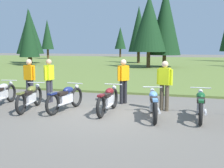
# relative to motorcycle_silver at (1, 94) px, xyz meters

# --- Properties ---
(ground_plane) EXTENTS (140.00, 140.00, 0.00)m
(ground_plane) POSITION_rel_motorcycle_silver_xyz_m (4.08, -0.23, -0.44)
(ground_plane) COLOR #605B54
(grass_moorland) EXTENTS (80.00, 44.00, 0.10)m
(grass_moorland) POSITION_rel_motorcycle_silver_xyz_m (4.08, 25.61, -0.39)
(grass_moorland) COLOR #5B7033
(grass_moorland) RESTS_ON ground
(forest_treeline) EXTENTS (45.82, 27.96, 8.34)m
(forest_treeline) POSITION_rel_motorcycle_silver_xyz_m (8.79, 25.32, 3.99)
(forest_treeline) COLOR #47331E
(forest_treeline) RESTS_ON ground
(motorcycle_silver) EXTENTS (0.64, 2.09, 0.88)m
(motorcycle_silver) POSITION_rel_motorcycle_silver_xyz_m (0.00, 0.00, 0.00)
(motorcycle_silver) COLOR black
(motorcycle_silver) RESTS_ON ground
(motorcycle_olive) EXTENTS (0.68, 2.09, 0.88)m
(motorcycle_olive) POSITION_rel_motorcycle_silver_xyz_m (1.37, -0.30, 0.00)
(motorcycle_olive) COLOR black
(motorcycle_olive) RESTS_ON ground
(motorcycle_navy) EXTENTS (0.62, 2.09, 0.88)m
(motorcycle_navy) POSITION_rel_motorcycle_silver_xyz_m (2.60, -0.09, 0.00)
(motorcycle_navy) COLOR black
(motorcycle_navy) RESTS_ON ground
(motorcycle_maroon) EXTENTS (0.62, 2.10, 0.88)m
(motorcycle_maroon) POSITION_rel_motorcycle_silver_xyz_m (4.05, 0.02, 0.00)
(motorcycle_maroon) COLOR black
(motorcycle_maroon) RESTS_ON ground
(motorcycle_sky_blue) EXTENTS (0.71, 2.08, 0.88)m
(motorcycle_sky_blue) POSITION_rel_motorcycle_silver_xyz_m (5.56, -0.26, 0.00)
(motorcycle_sky_blue) COLOR black
(motorcycle_sky_blue) RESTS_ON ground
(motorcycle_british_green) EXTENTS (0.62, 2.10, 0.88)m
(motorcycle_british_green) POSITION_rel_motorcycle_silver_xyz_m (6.91, -0.02, 0.00)
(motorcycle_british_green) COLOR black
(motorcycle_british_green) RESTS_ON ground
(rider_with_back_turned) EXTENTS (0.39, 0.46, 1.67)m
(rider_with_back_turned) POSITION_rel_motorcycle_silver_xyz_m (4.17, 1.58, 0.51)
(rider_with_back_turned) COLOR black
(rider_with_back_turned) RESTS_ON ground
(rider_checking_bike) EXTENTS (0.54, 0.30, 1.67)m
(rider_checking_bike) POSITION_rel_motorcycle_silver_xyz_m (5.77, 0.83, 0.51)
(rider_checking_bike) COLOR #4C4233
(rider_checking_bike) RESTS_ON ground
(rider_near_row_end) EXTENTS (0.26, 0.55, 1.67)m
(rider_near_row_end) POSITION_rel_motorcycle_silver_xyz_m (1.40, 1.01, 0.51)
(rider_near_row_end) COLOR #2D2D38
(rider_near_row_end) RESTS_ON ground
(rider_in_hivis_vest) EXTENTS (0.54, 0.28, 1.67)m
(rider_in_hivis_vest) POSITION_rel_motorcycle_silver_xyz_m (0.68, 0.80, 0.51)
(rider_in_hivis_vest) COLOR #2D2D38
(rider_in_hivis_vest) RESTS_ON ground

